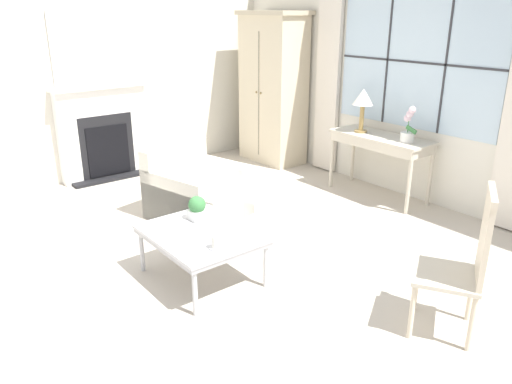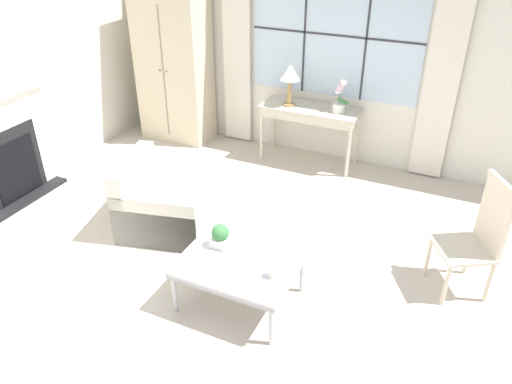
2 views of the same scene
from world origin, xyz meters
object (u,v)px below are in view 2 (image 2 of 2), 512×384
object	(u,v)px
console_table	(310,114)
potted_plant_small	(220,236)
fireplace	(2,141)
table_lamp	(290,75)
potted_orchid	(340,99)
armchair_upholstered	(165,204)
side_chair_wooden	(479,233)
armoire	(174,63)
coffee_table	(240,265)
pillar_candle	(274,272)

from	to	relation	value
console_table	potted_plant_small	distance (m)	2.66
potted_plant_small	fireplace	bearing A→B (deg)	173.14
table_lamp	potted_orchid	bearing A→B (deg)	3.58
fireplace	console_table	size ratio (longest dim) A/B	1.73
armchair_upholstered	side_chair_wooden	world-z (taller)	side_chair_wooden
potted_orchid	fireplace	bearing A→B (deg)	-143.65
table_lamp	armchair_upholstered	size ratio (longest dim) A/B	0.50
armoire	side_chair_wooden	world-z (taller)	armoire
console_table	coffee_table	distance (m)	2.81
armchair_upholstered	potted_plant_small	distance (m)	1.18
armoire	table_lamp	size ratio (longest dim) A/B	4.11
potted_plant_small	armoire	bearing A→B (deg)	128.83
fireplace	armoire	distance (m)	2.44
armchair_upholstered	side_chair_wooden	xyz separation A→B (m)	(2.97, 0.30, 0.32)
armchair_upholstered	pillar_candle	world-z (taller)	armchair_upholstered
coffee_table	pillar_candle	bearing A→B (deg)	-11.49
armoire	potted_orchid	bearing A→B (deg)	-0.00
coffee_table	potted_plant_small	xyz separation A→B (m)	(-0.24, 0.12, 0.15)
console_table	pillar_candle	distance (m)	2.93
armchair_upholstered	coffee_table	world-z (taller)	armchair_upholstered
table_lamp	coffee_table	size ratio (longest dim) A/B	0.54
fireplace	console_table	xyz separation A→B (m)	(2.75, 2.30, -0.06)
console_table	potted_plant_small	bearing A→B (deg)	-86.96
armoire	pillar_candle	xyz separation A→B (m)	(2.70, -2.83, -0.59)
armchair_upholstered	potted_plant_small	size ratio (longest dim) A/B	4.94
armoire	potted_plant_small	bearing A→B (deg)	-51.17
fireplace	armchair_upholstered	bearing A→B (deg)	7.18
fireplace	pillar_candle	distance (m)	3.52
console_table	potted_plant_small	world-z (taller)	console_table
side_chair_wooden	potted_plant_small	xyz separation A→B (m)	(-1.99, -0.89, -0.05)
table_lamp	coffee_table	world-z (taller)	table_lamp
armoire	coffee_table	bearing A→B (deg)	-49.42
side_chair_wooden	coffee_table	bearing A→B (deg)	-150.16
potted_orchid	pillar_candle	size ratio (longest dim) A/B	3.36
armoire	pillar_candle	world-z (taller)	armoire
side_chair_wooden	coffee_table	world-z (taller)	side_chair_wooden
armchair_upholstered	pillar_candle	distance (m)	1.75
armchair_upholstered	table_lamp	bearing A→B (deg)	74.31
armchair_upholstered	coffee_table	distance (m)	1.41
armoire	console_table	size ratio (longest dim) A/B	1.72
table_lamp	pillar_candle	bearing A→B (deg)	-70.40
fireplace	table_lamp	size ratio (longest dim) A/B	4.13
table_lamp	coffee_table	xyz separation A→B (m)	(0.65, -2.72, -0.75)
console_table	side_chair_wooden	xyz separation A→B (m)	(2.13, -1.76, -0.08)
fireplace	table_lamp	distance (m)	3.38
pillar_candle	armchair_upholstered	bearing A→B (deg)	153.53
potted_orchid	potted_plant_small	size ratio (longest dim) A/B	1.91
armchair_upholstered	pillar_candle	xyz separation A→B (m)	(1.56, -0.78, 0.22)
armchair_upholstered	pillar_candle	size ratio (longest dim) A/B	8.71
armoire	armchair_upholstered	xyz separation A→B (m)	(1.15, -2.05, -0.81)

